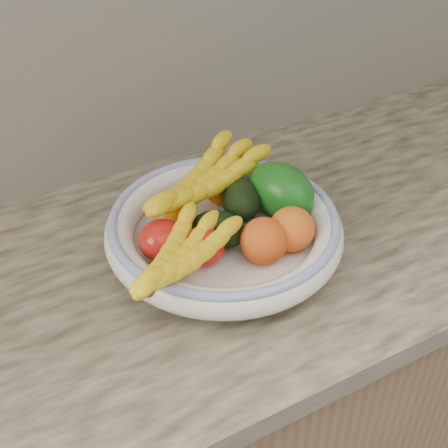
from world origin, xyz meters
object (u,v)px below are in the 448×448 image
Objects in this scene: fruit_bowl at (224,230)px; banana_bunch_back at (203,186)px; banana_bunch_front at (180,260)px; green_mango at (281,190)px.

fruit_bowl is 0.09m from banana_bunch_back.
banana_bunch_back reaches higher than banana_bunch_front.
green_mango is at bearing -14.24° from banana_bunch_front.
fruit_bowl is 1.35× the size of banana_bunch_back.
banana_bunch_back reaches higher than fruit_bowl.
green_mango is (0.12, 0.02, 0.03)m from fruit_bowl.
banana_bunch_back is at bearing 17.62° from banana_bunch_front.
fruit_bowl is at bearing -2.87° from banana_bunch_front.
banana_bunch_back is 0.19m from banana_bunch_front.
banana_bunch_back is at bearing 87.65° from fruit_bowl.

